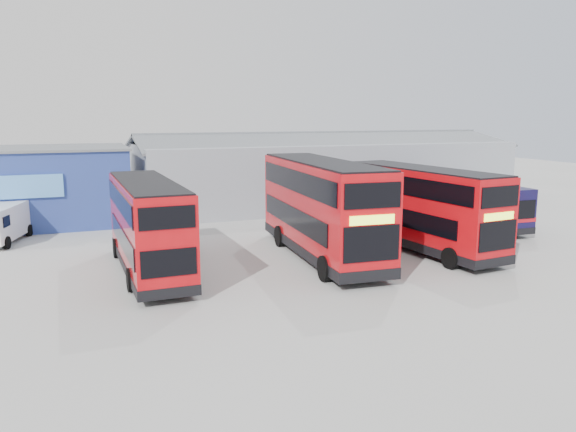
{
  "coord_description": "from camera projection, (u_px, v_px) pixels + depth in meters",
  "views": [
    {
      "loc": [
        -11.46,
        -22.81,
        7.23
      ],
      "look_at": [
        -1.24,
        3.69,
        2.1
      ],
      "focal_mm": 35.0,
      "sensor_mm": 36.0,
      "label": 1
    }
  ],
  "objects": [
    {
      "name": "panel_van",
      "position": [
        0.0,
        222.0,
        31.99
      ],
      "size": [
        3.26,
        5.29,
        2.17
      ],
      "rotation": [
        0.0,
        0.0,
        -0.28
      ],
      "color": "white",
      "rests_on": "ground"
    },
    {
      "name": "maintenance_shed",
      "position": [
        321.0,
        171.0,
        47.02
      ],
      "size": [
        30.5,
        12.0,
        5.89
      ],
      "color": "#9499A2",
      "rests_on": "ground"
    },
    {
      "name": "double_decker_centre",
      "position": [
        321.0,
        210.0,
        28.5
      ],
      "size": [
        3.63,
        11.92,
        4.97
      ],
      "rotation": [
        0.0,
        0.0,
        -0.07
      ],
      "color": "red",
      "rests_on": "ground"
    },
    {
      "name": "ground_plane",
      "position": [
        341.0,
        271.0,
        26.29
      ],
      "size": [
        120.0,
        120.0,
        0.0
      ],
      "primitive_type": "plane",
      "color": "#9E9E99",
      "rests_on": "ground"
    },
    {
      "name": "double_decker_right",
      "position": [
        422.0,
        210.0,
        30.07
      ],
      "size": [
        3.58,
        10.78,
        4.48
      ],
      "rotation": [
        0.0,
        0.0,
        0.1
      ],
      "color": "red",
      "rests_on": "ground"
    },
    {
      "name": "office_block",
      "position": [
        33.0,
        186.0,
        37.39
      ],
      "size": [
        12.3,
        8.32,
        5.12
      ],
      "color": "navy",
      "rests_on": "ground"
    },
    {
      "name": "double_decker_left",
      "position": [
        148.0,
        228.0,
        25.68
      ],
      "size": [
        2.75,
        10.22,
        4.3
      ],
      "rotation": [
        0.0,
        0.0,
        3.16
      ],
      "color": "red",
      "rests_on": "ground"
    },
    {
      "name": "single_decker_blue",
      "position": [
        462.0,
        202.0,
        37.49
      ],
      "size": [
        2.99,
        11.02,
        2.96
      ],
      "rotation": [
        0.0,
        0.0,
        3.1
      ],
      "color": "#0C0C36",
      "rests_on": "ground"
    }
  ]
}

